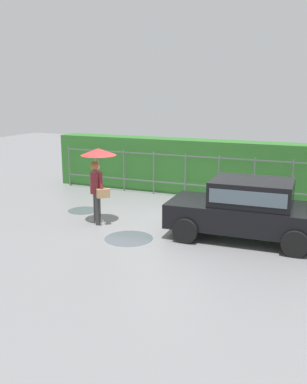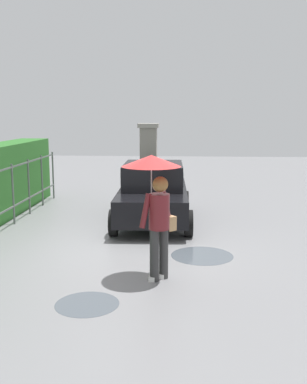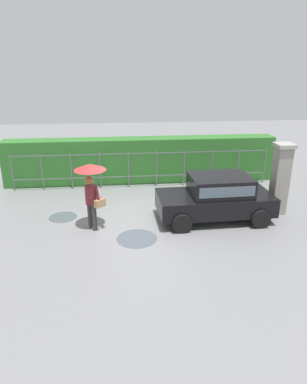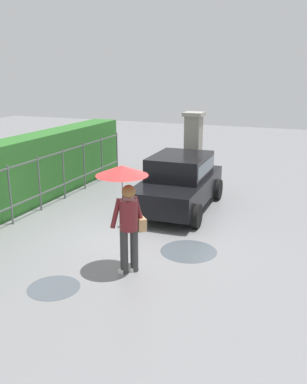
% 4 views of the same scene
% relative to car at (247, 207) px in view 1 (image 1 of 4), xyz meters
% --- Properties ---
extents(ground_plane, '(40.00, 40.00, 0.00)m').
position_rel_car_xyz_m(ground_plane, '(-2.17, 0.21, -0.80)').
color(ground_plane, slate).
extents(car, '(3.78, 1.95, 1.48)m').
position_rel_car_xyz_m(car, '(0.00, 0.00, 0.00)').
color(car, black).
rests_on(car, ground).
extents(pedestrian, '(0.96, 0.96, 2.06)m').
position_rel_car_xyz_m(pedestrian, '(-3.97, -0.30, 0.70)').
color(pedestrian, '#333333').
rests_on(pedestrian, ground).
extents(fence_section, '(10.48, 0.05, 1.50)m').
position_rel_car_xyz_m(fence_section, '(-2.16, 3.42, 0.02)').
color(fence_section, '#59605B').
rests_on(fence_section, ground).
extents(hedge_row, '(11.43, 0.90, 1.90)m').
position_rel_car_xyz_m(hedge_row, '(-2.16, 4.13, 0.15)').
color(hedge_row, '#2D6B28').
rests_on(hedge_row, ground).
extents(puddle_near, '(1.20, 1.20, 0.00)m').
position_rel_car_xyz_m(puddle_near, '(-2.67, -1.13, -0.80)').
color(puddle_near, '#4C545B').
rests_on(puddle_near, ground).
extents(puddle_far, '(0.93, 0.93, 0.00)m').
position_rel_car_xyz_m(puddle_far, '(-5.05, 0.62, -0.80)').
color(puddle_far, '#4C545B').
rests_on(puddle_far, ground).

